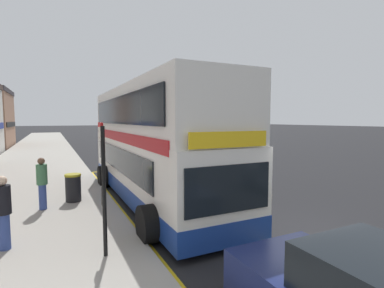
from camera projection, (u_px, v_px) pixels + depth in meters
The scene contains 10 objects.
ground_plane at pixel (104, 145), 36.57m from camera, with size 260.00×260.00×0.00m, color black.
pavement_near at pixel (42, 146), 33.50m from camera, with size 6.00×76.00×0.14m, color #A39E93.
double_decker_bus at pixel (152, 147), 11.38m from camera, with size 3.27×11.00×4.40m.
bus_bay_markings at pixel (151, 198), 11.64m from camera, with size 2.98×14.30×0.01m.
bus_stop_sign at pixel (103, 179), 6.36m from camera, with size 0.09×0.51×2.96m.
parked_car_white_distant at pixel (115, 132), 54.74m from camera, with size 2.09×4.20×1.62m.
parked_car_grey_far at pixel (155, 140), 32.80m from camera, with size 2.09×4.20×1.62m.
pedestrian_waiting_near_sign at pixel (42, 181), 9.68m from camera, with size 0.34×0.34×1.76m.
pedestrian_further_back at pixel (3, 210), 6.67m from camera, with size 0.34×0.34×1.74m.
litter_bin at pixel (73, 188), 10.70m from camera, with size 0.57×0.57×1.02m.
Camera 1 is at (-6.02, -5.61, 3.16)m, focal length 27.07 mm.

